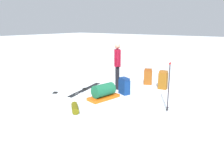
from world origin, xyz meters
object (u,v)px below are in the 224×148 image
object	(u,v)px
gear_sled	(104,92)
backpack_bright	(163,80)
ski_pair_near	(55,93)
skier_standing	(117,63)
backpack_large_dark	(124,86)
backpack_small_spare	(148,77)
sleeping_mat_rolled	(75,108)
ski_poles_planted_near	(169,85)
ski_pair_far	(85,89)

from	to	relation	value
gear_sled	backpack_bright	bearing A→B (deg)	152.51
ski_pair_near	skier_standing	bearing A→B (deg)	141.60
backpack_bright	backpack_large_dark	bearing A→B (deg)	-31.95
skier_standing	ski_pair_near	xyz separation A→B (m)	(1.76, -1.39, -0.94)
ski_pair_near	backpack_small_spare	world-z (taller)	backpack_small_spare
skier_standing	sleeping_mat_rolled	xyz separation A→B (m)	(2.44, 0.26, -0.86)
skier_standing	ski_poles_planted_near	distance (m)	2.49
backpack_large_dark	backpack_small_spare	xyz separation A→B (m)	(-1.57, 0.11, 0.03)
backpack_large_dark	ski_pair_near	bearing A→B (deg)	-54.92
gear_sled	sleeping_mat_rolled	size ratio (longest dim) A/B	1.99
backpack_small_spare	sleeping_mat_rolled	xyz separation A→B (m)	(3.62, -0.41, -0.22)
ski_poles_planted_near	ski_pair_near	bearing A→B (deg)	-77.08
ski_pair_far	backpack_large_dark	size ratio (longest dim) A/B	3.33
ski_pair_near	ski_pair_far	bearing A→B (deg)	151.21
backpack_small_spare	sleeping_mat_rolled	size ratio (longest dim) A/B	1.14
backpack_bright	sleeping_mat_rolled	distance (m)	3.58
backpack_bright	gear_sled	distance (m)	2.41
skier_standing	ski_poles_planted_near	bearing A→B (deg)	68.45
backpack_bright	ski_poles_planted_near	bearing A→B (deg)	26.25
backpack_large_dark	sleeping_mat_rolled	world-z (taller)	backpack_large_dark
backpack_bright	skier_standing	bearing A→B (deg)	-55.72
skier_standing	backpack_small_spare	xyz separation A→B (m)	(-1.18, 0.67, -0.65)
ski_pair_near	backpack_bright	world-z (taller)	backpack_bright
backpack_large_dark	ski_poles_planted_near	xyz separation A→B (m)	(0.52, 1.75, 0.47)
skier_standing	sleeping_mat_rolled	size ratio (longest dim) A/B	3.09
ski_pair_near	ski_poles_planted_near	distance (m)	3.86
ski_pair_far	sleeping_mat_rolled	bearing A→B (deg)	34.53
backpack_bright	sleeping_mat_rolled	world-z (taller)	backpack_bright
ski_poles_planted_near	sleeping_mat_rolled	world-z (taller)	ski_poles_planted_near
skier_standing	ski_pair_far	size ratio (longest dim) A/B	0.89
backpack_large_dark	sleeping_mat_rolled	distance (m)	2.08
ski_pair_near	backpack_bright	xyz separation A→B (m)	(-2.70, 2.78, 0.32)
ski_pair_far	skier_standing	bearing A→B (deg)	132.74
ski_pair_near	ski_poles_planted_near	size ratio (longest dim) A/B	1.28
ski_pair_near	backpack_bright	bearing A→B (deg)	134.19
skier_standing	gear_sled	size ratio (longest dim) A/B	1.55
backpack_bright	ski_poles_planted_near	distance (m)	2.11
skier_standing	ski_pair_far	xyz separation A→B (m)	(0.80, -0.87, -0.94)
backpack_bright	backpack_small_spare	size ratio (longest dim) A/B	1.09
ski_pair_far	gear_sled	size ratio (longest dim) A/B	1.74
ski_pair_near	ski_pair_far	xyz separation A→B (m)	(-0.96, 0.53, 0.00)
backpack_small_spare	gear_sled	world-z (taller)	backpack_small_spare
backpack_large_dark	backpack_bright	bearing A→B (deg)	148.05
ski_pair_near	backpack_large_dark	bearing A→B (deg)	125.08
backpack_large_dark	backpack_small_spare	bearing A→B (deg)	176.00
skier_standing	ski_pair_near	world-z (taller)	skier_standing
backpack_large_dark	gear_sled	size ratio (longest dim) A/B	0.52
ski_poles_planted_near	sleeping_mat_rolled	xyz separation A→B (m)	(1.53, -2.04, -0.66)
backpack_large_dark	gear_sled	xyz separation A→B (m)	(0.80, -0.28, -0.05)
ski_pair_far	gear_sled	distance (m)	1.23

